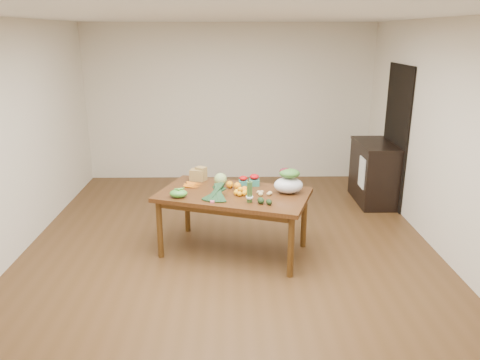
{
  "coord_description": "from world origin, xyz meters",
  "views": [
    {
      "loc": [
        0.01,
        -5.2,
        2.53
      ],
      "look_at": [
        0.12,
        0.0,
        0.89
      ],
      "focal_mm": 35.0,
      "sensor_mm": 36.0,
      "label": 1
    }
  ],
  "objects_px": {
    "dining_table": "(234,223)",
    "salad_bag": "(288,182)",
    "cabinet": "(373,172)",
    "mandarin_cluster": "(240,190)",
    "kale_bunch": "(215,193)",
    "paper_bag": "(198,174)",
    "cabbage": "(221,179)",
    "asparagus_bundle": "(250,192)"
  },
  "relations": [
    {
      "from": "cabinet",
      "to": "kale_bunch",
      "type": "relative_size",
      "value": 2.55
    },
    {
      "from": "kale_bunch",
      "to": "salad_bag",
      "type": "height_order",
      "value": "salad_bag"
    },
    {
      "from": "paper_bag",
      "to": "cabinet",
      "type": "bearing_deg",
      "value": 25.0
    },
    {
      "from": "cabinet",
      "to": "asparagus_bundle",
      "type": "distance_m",
      "value": 2.89
    },
    {
      "from": "mandarin_cluster",
      "to": "salad_bag",
      "type": "height_order",
      "value": "salad_bag"
    },
    {
      "from": "dining_table",
      "to": "cabinet",
      "type": "xyz_separation_m",
      "value": [
        2.17,
        1.72,
        0.1
      ]
    },
    {
      "from": "cabinet",
      "to": "mandarin_cluster",
      "type": "relative_size",
      "value": 5.67
    },
    {
      "from": "mandarin_cluster",
      "to": "kale_bunch",
      "type": "distance_m",
      "value": 0.33
    },
    {
      "from": "salad_bag",
      "to": "kale_bunch",
      "type": "bearing_deg",
      "value": -165.99
    },
    {
      "from": "cabinet",
      "to": "asparagus_bundle",
      "type": "bearing_deg",
      "value": -134.27
    },
    {
      "from": "cabbage",
      "to": "mandarin_cluster",
      "type": "bearing_deg",
      "value": -55.14
    },
    {
      "from": "mandarin_cluster",
      "to": "salad_bag",
      "type": "xyz_separation_m",
      "value": [
        0.56,
        0.04,
        0.08
      ]
    },
    {
      "from": "cabinet",
      "to": "mandarin_cluster",
      "type": "distance_m",
      "value": 2.76
    },
    {
      "from": "cabinet",
      "to": "mandarin_cluster",
      "type": "xyz_separation_m",
      "value": [
        -2.1,
        -1.77,
        0.33
      ]
    },
    {
      "from": "paper_bag",
      "to": "mandarin_cluster",
      "type": "height_order",
      "value": "paper_bag"
    },
    {
      "from": "dining_table",
      "to": "paper_bag",
      "type": "bearing_deg",
      "value": 150.78
    },
    {
      "from": "kale_bunch",
      "to": "cabinet",
      "type": "bearing_deg",
      "value": 58.05
    },
    {
      "from": "paper_bag",
      "to": "cabbage",
      "type": "distance_m",
      "value": 0.36
    },
    {
      "from": "cabinet",
      "to": "mandarin_cluster",
      "type": "height_order",
      "value": "cabinet"
    },
    {
      "from": "dining_table",
      "to": "asparagus_bundle",
      "type": "distance_m",
      "value": 0.63
    },
    {
      "from": "cabbage",
      "to": "asparagus_bundle",
      "type": "relative_size",
      "value": 0.62
    },
    {
      "from": "paper_bag",
      "to": "kale_bunch",
      "type": "height_order",
      "value": "paper_bag"
    },
    {
      "from": "dining_table",
      "to": "salad_bag",
      "type": "height_order",
      "value": "salad_bag"
    },
    {
      "from": "cabinet",
      "to": "kale_bunch",
      "type": "bearing_deg",
      "value": -140.73
    },
    {
      "from": "paper_bag",
      "to": "salad_bag",
      "type": "xyz_separation_m",
      "value": [
        1.08,
        -0.51,
        0.04
      ]
    },
    {
      "from": "cabbage",
      "to": "mandarin_cluster",
      "type": "distance_m",
      "value": 0.41
    },
    {
      "from": "mandarin_cluster",
      "to": "kale_bunch",
      "type": "relative_size",
      "value": 0.45
    },
    {
      "from": "asparagus_bundle",
      "to": "dining_table",
      "type": "bearing_deg",
      "value": 136.34
    },
    {
      "from": "cabinet",
      "to": "asparagus_bundle",
      "type": "xyz_separation_m",
      "value": [
        -2.0,
        -2.05,
        0.4
      ]
    },
    {
      "from": "mandarin_cluster",
      "to": "kale_bunch",
      "type": "height_order",
      "value": "kale_bunch"
    },
    {
      "from": "cabinet",
      "to": "paper_bag",
      "type": "xyz_separation_m",
      "value": [
        -2.62,
        -1.22,
        0.37
      ]
    },
    {
      "from": "dining_table",
      "to": "asparagus_bundle",
      "type": "relative_size",
      "value": 6.83
    },
    {
      "from": "cabinet",
      "to": "salad_bag",
      "type": "relative_size",
      "value": 3.03
    },
    {
      "from": "paper_bag",
      "to": "cabbage",
      "type": "relative_size",
      "value": 1.55
    },
    {
      "from": "dining_table",
      "to": "salad_bag",
      "type": "bearing_deg",
      "value": 17.45
    },
    {
      "from": "dining_table",
      "to": "mandarin_cluster",
      "type": "bearing_deg",
      "value": -15.73
    },
    {
      "from": "mandarin_cluster",
      "to": "salad_bag",
      "type": "bearing_deg",
      "value": 4.02
    },
    {
      "from": "cabinet",
      "to": "cabbage",
      "type": "xyz_separation_m",
      "value": [
        -2.33,
        -1.44,
        0.36
      ]
    },
    {
      "from": "asparagus_bundle",
      "to": "paper_bag",
      "type": "bearing_deg",
      "value": 145.6
    },
    {
      "from": "kale_bunch",
      "to": "salad_bag",
      "type": "distance_m",
      "value": 0.87
    },
    {
      "from": "dining_table",
      "to": "mandarin_cluster",
      "type": "height_order",
      "value": "mandarin_cluster"
    },
    {
      "from": "cabinet",
      "to": "kale_bunch",
      "type": "distance_m",
      "value": 3.09
    }
  ]
}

